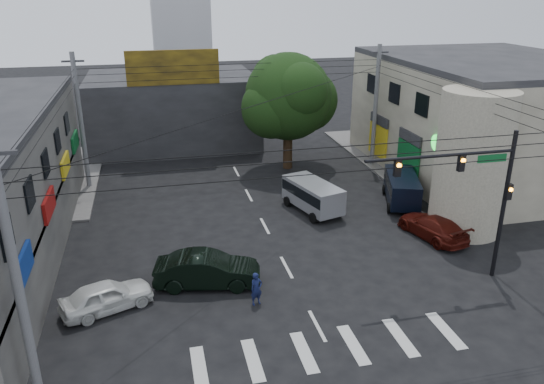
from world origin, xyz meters
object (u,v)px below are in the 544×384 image
object	(u,v)px
navy_van	(402,190)
street_tree	(288,97)
utility_pole_near_left	(16,276)
dark_sedan	(207,270)
traffic_officer	(256,289)
white_compact	(107,296)
utility_pole_far_left	(81,123)
maroon_sedan	(433,227)
traffic_gantry	(475,185)
silver_minivan	(313,197)
utility_pole_far_right	(375,107)

from	to	relation	value
navy_van	street_tree	bearing A→B (deg)	50.46
utility_pole_near_left	navy_van	distance (m)	23.86
street_tree	dark_sedan	world-z (taller)	street_tree
traffic_officer	white_compact	bearing A→B (deg)	153.39
utility_pole_far_left	maroon_sedan	distance (m)	23.31
traffic_gantry	traffic_officer	distance (m)	10.73
utility_pole_near_left	traffic_officer	xyz separation A→B (m)	(8.40, 3.67, -3.84)
traffic_gantry	silver_minivan	bearing A→B (deg)	115.33
white_compact	utility_pole_far_right	bearing A→B (deg)	-71.24
maroon_sedan	dark_sedan	bearing A→B (deg)	-3.26
white_compact	maroon_sedan	xyz separation A→B (m)	(17.18, 3.24, -0.02)
street_tree	silver_minivan	bearing A→B (deg)	-94.37
dark_sedan	navy_van	distance (m)	15.06
dark_sedan	utility_pole_far_right	bearing A→B (deg)	-33.18
street_tree	utility_pole_far_right	xyz separation A→B (m)	(6.50, -1.00, -0.87)
utility_pole_far_left	maroon_sedan	size ratio (longest dim) A/B	1.93
dark_sedan	silver_minivan	xyz separation A→B (m)	(7.34, 7.24, 0.14)
traffic_gantry	silver_minivan	distance (m)	11.16
utility_pole_far_left	white_compact	bearing A→B (deg)	-82.58
dark_sedan	navy_van	bearing A→B (deg)	-50.38
street_tree	utility_pole_far_left	bearing A→B (deg)	-176.05
utility_pole_far_right	dark_sedan	bearing A→B (deg)	-134.44
dark_sedan	traffic_officer	distance (m)	2.79
utility_pole_near_left	maroon_sedan	world-z (taller)	utility_pole_near_left
utility_pole_far_right	navy_van	size ratio (longest dim) A/B	1.83
white_compact	utility_pole_far_left	bearing A→B (deg)	-13.62
utility_pole_near_left	navy_van	world-z (taller)	utility_pole_near_left
navy_van	traffic_officer	bearing A→B (deg)	148.17
utility_pole_far_left	traffic_officer	bearing A→B (deg)	-63.49
utility_pole_near_left	traffic_officer	distance (m)	9.94
navy_van	silver_minivan	bearing A→B (deg)	108.31
silver_minivan	navy_van	world-z (taller)	navy_van
utility_pole_far_left	navy_van	size ratio (longest dim) A/B	1.83
traffic_gantry	maroon_sedan	xyz separation A→B (m)	(0.91, 4.46, -4.18)
navy_van	traffic_gantry	bearing A→B (deg)	-169.51
white_compact	maroon_sedan	size ratio (longest dim) A/B	0.88
utility_pole_far_left	traffic_officer	distance (m)	19.20
utility_pole_near_left	utility_pole_far_left	distance (m)	20.50
street_tree	traffic_officer	size ratio (longest dim) A/B	5.74
street_tree	traffic_gantry	xyz separation A→B (m)	(3.82, -18.00, -0.64)
traffic_officer	navy_van	bearing A→B (deg)	21.79
utility_pole_far_right	maroon_sedan	world-z (taller)	utility_pole_far_right
traffic_gantry	maroon_sedan	size ratio (longest dim) A/B	1.51
utility_pole_far_left	traffic_officer	xyz separation A→B (m)	(8.40, -16.83, -3.84)
traffic_gantry	utility_pole_far_left	world-z (taller)	utility_pole_far_left
utility_pole_far_right	street_tree	bearing A→B (deg)	171.25
traffic_gantry	utility_pole_far_right	distance (m)	17.21
street_tree	utility_pole_far_left	size ratio (longest dim) A/B	0.95
traffic_officer	traffic_gantry	bearing A→B (deg)	-18.21
navy_van	traffic_officer	size ratio (longest dim) A/B	3.33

